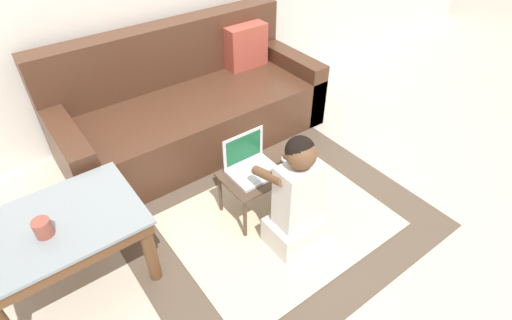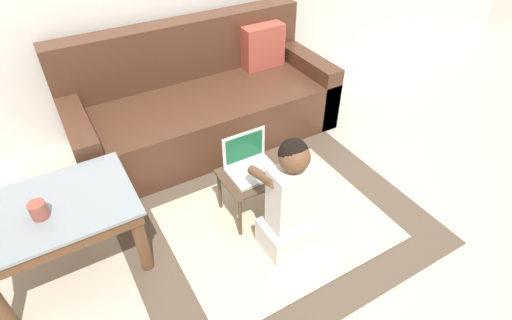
{
  "view_description": "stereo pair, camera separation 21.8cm",
  "coord_description": "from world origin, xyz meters",
  "px_view_note": "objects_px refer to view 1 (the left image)",
  "views": [
    {
      "loc": [
        -1.15,
        -1.54,
        1.97
      ],
      "look_at": [
        0.02,
        0.03,
        0.39
      ],
      "focal_mm": 28.0,
      "sensor_mm": 36.0,
      "label": 1
    },
    {
      "loc": [
        -0.97,
        -1.66,
        1.97
      ],
      "look_at": [
        0.02,
        0.03,
        0.39
      ],
      "focal_mm": 28.0,
      "sensor_mm": 36.0,
      "label": 2
    }
  ],
  "objects_px": {
    "couch": "(191,106)",
    "laptop_desk": "(263,175)",
    "cup_on_table": "(43,228)",
    "laptop": "(252,166)",
    "person_seated": "(296,199)",
    "coffee_table": "(59,234)",
    "computer_mouse": "(287,161)"
  },
  "relations": [
    {
      "from": "couch",
      "to": "laptop_desk",
      "type": "relative_size",
      "value": 3.8
    },
    {
      "from": "laptop",
      "to": "laptop_desk",
      "type": "bearing_deg",
      "value": -28.26
    },
    {
      "from": "laptop_desk",
      "to": "coffee_table",
      "type": "bearing_deg",
      "value": 172.25
    },
    {
      "from": "computer_mouse",
      "to": "cup_on_table",
      "type": "distance_m",
      "value": 1.43
    },
    {
      "from": "computer_mouse",
      "to": "couch",
      "type": "bearing_deg",
      "value": 97.11
    },
    {
      "from": "computer_mouse",
      "to": "person_seated",
      "type": "xyz_separation_m",
      "value": [
        -0.19,
        -0.31,
        0.01
      ]
    },
    {
      "from": "laptop_desk",
      "to": "cup_on_table",
      "type": "relative_size",
      "value": 5.9
    },
    {
      "from": "laptop_desk",
      "to": "cup_on_table",
      "type": "distance_m",
      "value": 1.27
    },
    {
      "from": "cup_on_table",
      "to": "laptop",
      "type": "bearing_deg",
      "value": -3.59
    },
    {
      "from": "coffee_table",
      "to": "person_seated",
      "type": "height_order",
      "value": "person_seated"
    },
    {
      "from": "laptop_desk",
      "to": "laptop",
      "type": "distance_m",
      "value": 0.11
    },
    {
      "from": "coffee_table",
      "to": "computer_mouse",
      "type": "relative_size",
      "value": 7.99
    },
    {
      "from": "couch",
      "to": "coffee_table",
      "type": "bearing_deg",
      "value": -145.57
    },
    {
      "from": "cup_on_table",
      "to": "laptop_desk",
      "type": "bearing_deg",
      "value": -5.02
    },
    {
      "from": "laptop",
      "to": "person_seated",
      "type": "distance_m",
      "value": 0.38
    },
    {
      "from": "cup_on_table",
      "to": "person_seated",
      "type": "bearing_deg",
      "value": -20.27
    },
    {
      "from": "laptop",
      "to": "coffee_table",
      "type": "bearing_deg",
      "value": 173.57
    },
    {
      "from": "coffee_table",
      "to": "laptop",
      "type": "relative_size",
      "value": 2.77
    },
    {
      "from": "laptop_desk",
      "to": "person_seated",
      "type": "distance_m",
      "value": 0.35
    },
    {
      "from": "coffee_table",
      "to": "cup_on_table",
      "type": "relative_size",
      "value": 9.06
    },
    {
      "from": "computer_mouse",
      "to": "cup_on_table",
      "type": "xyz_separation_m",
      "value": [
        -1.42,
        0.14,
        0.18
      ]
    },
    {
      "from": "computer_mouse",
      "to": "person_seated",
      "type": "distance_m",
      "value": 0.36
    },
    {
      "from": "laptop",
      "to": "person_seated",
      "type": "height_order",
      "value": "person_seated"
    },
    {
      "from": "coffee_table",
      "to": "person_seated",
      "type": "distance_m",
      "value": 1.28
    },
    {
      "from": "coffee_table",
      "to": "laptop_desk",
      "type": "relative_size",
      "value": 1.53
    },
    {
      "from": "computer_mouse",
      "to": "coffee_table",
      "type": "bearing_deg",
      "value": 171.77
    },
    {
      "from": "couch",
      "to": "cup_on_table",
      "type": "height_order",
      "value": "couch"
    },
    {
      "from": "person_seated",
      "to": "cup_on_table",
      "type": "height_order",
      "value": "person_seated"
    },
    {
      "from": "computer_mouse",
      "to": "cup_on_table",
      "type": "relative_size",
      "value": 1.13
    },
    {
      "from": "couch",
      "to": "person_seated",
      "type": "distance_m",
      "value": 1.36
    },
    {
      "from": "coffee_table",
      "to": "laptop_desk",
      "type": "height_order",
      "value": "coffee_table"
    },
    {
      "from": "coffee_table",
      "to": "computer_mouse",
      "type": "bearing_deg",
      "value": -8.23
    }
  ]
}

